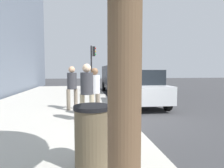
% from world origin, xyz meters
% --- Properties ---
extents(ground_plane, '(80.00, 80.00, 0.00)m').
position_xyz_m(ground_plane, '(0.00, 0.00, 0.00)').
color(ground_plane, '#38383A').
rests_on(ground_plane, ground).
extents(sidewalk_slab, '(28.00, 6.00, 0.15)m').
position_xyz_m(sidewalk_slab, '(0.00, 3.00, 0.07)').
color(sidewalk_slab, '#B7B2A8').
rests_on(sidewalk_slab, ground_plane).
extents(parking_meter, '(0.36, 0.12, 1.41)m').
position_xyz_m(parking_meter, '(0.62, 0.48, 1.17)').
color(parking_meter, gray).
rests_on(parking_meter, sidewalk_slab).
extents(pedestrian_at_meter, '(0.47, 0.36, 1.67)m').
position_xyz_m(pedestrian_at_meter, '(0.27, 1.08, 1.12)').
color(pedestrian_at_meter, '#726656').
rests_on(pedestrian_at_meter, sidewalk_slab).
extents(pedestrian_bystander, '(0.41, 0.44, 1.78)m').
position_xyz_m(pedestrian_bystander, '(-0.44, 1.37, 1.20)').
color(pedestrian_bystander, tan).
rests_on(pedestrian_bystander, sidewalk_slab).
extents(parking_officer, '(0.42, 0.43, 1.76)m').
position_xyz_m(parking_officer, '(1.49, 1.92, 1.19)').
color(parking_officer, '#726656').
rests_on(parking_officer, sidewalk_slab).
extents(parked_sedan_near, '(4.46, 2.09, 1.77)m').
position_xyz_m(parked_sedan_near, '(2.77, -1.35, 0.89)').
color(parked_sedan_near, silver).
rests_on(parked_sedan_near, ground_plane).
extents(parked_van_far, '(5.25, 2.22, 2.18)m').
position_xyz_m(parked_van_far, '(8.47, -1.35, 1.26)').
color(parked_van_far, black).
rests_on(parked_van_far, ground_plane).
extents(traffic_signal, '(0.24, 0.44, 3.60)m').
position_xyz_m(traffic_signal, '(8.58, 0.70, 2.58)').
color(traffic_signal, black).
rests_on(traffic_signal, sidewalk_slab).
extents(trash_bin, '(0.59, 0.59, 1.01)m').
position_xyz_m(trash_bin, '(-3.20, 1.34, 0.66)').
color(trash_bin, brown).
rests_on(trash_bin, sidewalk_slab).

